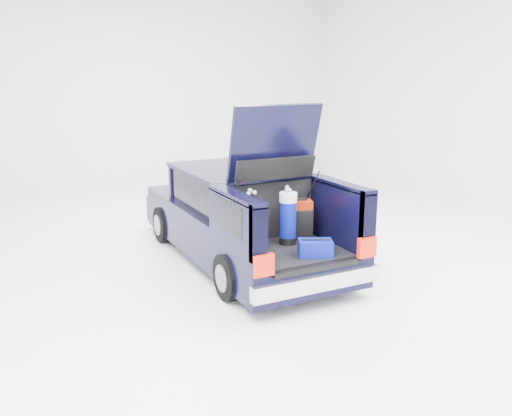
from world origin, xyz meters
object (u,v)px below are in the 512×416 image
red_suitcase (299,220)px  blue_duffel (315,248)px  car (239,217)px  black_golf_bag (252,225)px  blue_golf_bag (288,218)px

red_suitcase → blue_duffel: bearing=-85.1°
red_suitcase → blue_duffel: red_suitcase is taller
blue_duffel → red_suitcase: bearing=100.8°
car → red_suitcase: size_ratio=7.95×
car → blue_duffel: (0.17, -1.95, 0.03)m
car → black_golf_bag: bearing=-108.7°
car → blue_golf_bag: bearing=-85.1°
blue_golf_bag → blue_duffel: (0.06, -0.61, -0.26)m
red_suitcase → black_golf_bag: bearing=-145.8°
car → black_golf_bag: 1.59m
car → red_suitcase: bearing=-74.4°
red_suitcase → car: bearing=124.6°
red_suitcase → blue_golf_bag: (-0.23, -0.10, 0.09)m
car → black_golf_bag: (-0.50, -1.47, 0.30)m
red_suitcase → blue_golf_bag: blue_golf_bag is taller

